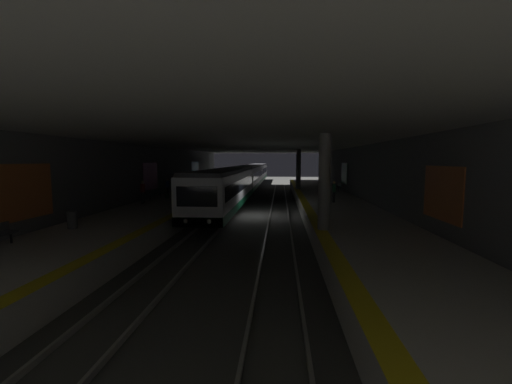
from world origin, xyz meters
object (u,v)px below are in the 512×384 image
object	(u,v)px
bench_left_near	(338,186)
person_walking_mid	(334,191)
metro_train	(248,177)
trash_bin	(72,220)
person_waiting_near	(329,181)
pillar_far	(298,169)
bench_right_mid	(145,195)
bench_left_mid	(335,185)
backpack_on_floor	(167,196)
person_standing_far	(168,186)
bench_right_far	(162,191)
person_boarding	(143,191)
pillar_near	(324,182)

from	to	relation	value
bench_left_near	person_walking_mid	xyz separation A→B (m)	(-9.50, 2.05, 0.39)
metro_train	trash_bin	world-z (taller)	metro_train
metro_train	person_waiting_near	distance (m)	11.82
pillar_far	bench_right_mid	size ratio (longest dim) A/B	2.68
pillar_far	person_walking_mid	bearing A→B (deg)	-169.75
bench_left_mid	backpack_on_floor	xyz separation A→B (m)	(-9.93, 16.15, -0.32)
bench_left_mid	person_waiting_near	world-z (taller)	person_waiting_near
metro_train	backpack_on_floor	distance (m)	17.97
person_standing_far	backpack_on_floor	size ratio (longest dim) A/B	4.09
trash_bin	metro_train	bearing A→B (deg)	-10.71
trash_bin	bench_right_far	bearing A→B (deg)	3.06
bench_left_near	person_standing_far	size ratio (longest dim) A/B	1.04
person_walking_mid	person_standing_far	size ratio (longest dim) A/B	1.03
bench_left_near	trash_bin	distance (m)	26.04
bench_left_near	trash_bin	world-z (taller)	bench_left_near
person_boarding	trash_bin	bearing A→B (deg)	-177.27
pillar_far	trash_bin	size ratio (longest dim) A/B	5.35
pillar_far	person_boarding	xyz separation A→B (m)	(-13.61, 12.58, -1.31)
bench_left_near	person_boarding	xyz separation A→B (m)	(-11.31, 16.76, 0.44)
person_walking_mid	trash_bin	xyz separation A→B (m)	(-10.78, 14.28, -0.49)
person_walking_mid	pillar_far	bearing A→B (deg)	10.25
person_boarding	bench_right_far	bearing A→B (deg)	3.68
pillar_far	bench_right_far	bearing A→B (deg)	124.43
metro_train	backpack_on_floor	world-z (taller)	metro_train
bench_left_mid	trash_bin	size ratio (longest dim) A/B	2.00
bench_right_mid	bench_right_far	world-z (taller)	same
pillar_far	person_boarding	distance (m)	18.58
person_waiting_near	person_standing_far	size ratio (longest dim) A/B	0.99
bench_left_near	person_walking_mid	distance (m)	9.73
bench_left_near	person_walking_mid	bearing A→B (deg)	167.82
bench_left_near	trash_bin	bearing A→B (deg)	141.15
pillar_far	person_waiting_near	xyz separation A→B (m)	(1.23, -3.74, -1.40)
pillar_near	person_boarding	bearing A→B (deg)	56.77
bench_left_near	pillar_far	bearing A→B (deg)	61.25
metro_train	bench_left_mid	size ratio (longest dim) A/B	32.27
pillar_near	person_boarding	xyz separation A→B (m)	(8.24, 12.58, -1.31)
pillar_far	trash_bin	world-z (taller)	pillar_far
trash_bin	pillar_far	bearing A→B (deg)	-28.29
trash_bin	person_waiting_near	bearing A→B (deg)	-33.73
pillar_far	person_walking_mid	distance (m)	12.06
person_waiting_near	backpack_on_floor	bearing A→B (deg)	125.77
metro_train	person_walking_mid	xyz separation A→B (m)	(-18.83, -8.68, -0.06)
backpack_on_floor	pillar_near	bearing A→B (deg)	-134.50
bench_right_far	person_waiting_near	size ratio (longest dim) A/B	1.05
metro_train	bench_right_far	distance (m)	17.09
bench_left_mid	trash_bin	world-z (taller)	bench_left_mid
bench_right_mid	person_boarding	size ratio (longest dim) A/B	0.97
pillar_far	bench_left_mid	size ratio (longest dim) A/B	2.68
person_waiting_near	person_walking_mid	distance (m)	13.13
person_waiting_near	person_boarding	xyz separation A→B (m)	(-14.84, 16.32, 0.08)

